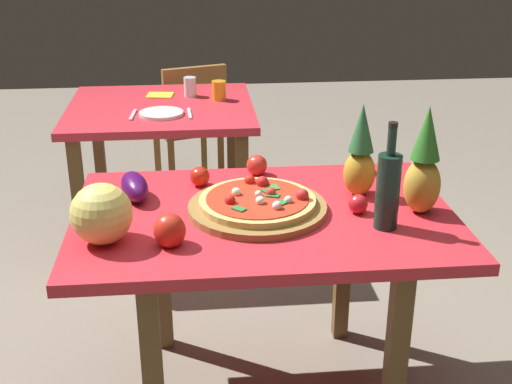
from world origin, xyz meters
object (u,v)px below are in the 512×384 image
Objects in this scene: eggplant at (134,187)px; tomato_beside_pepper at (358,204)px; tomato_by_bottle at (200,176)px; drinking_glass_juice at (219,90)px; drinking_glass_water at (190,87)px; pineapple_left at (360,155)px; knife_utensil at (190,113)px; wine_bottle at (388,189)px; pineapple_right at (424,166)px; background_table at (162,126)px; fork_utensil at (133,115)px; dinner_plate at (161,113)px; tomato_at_corner at (257,165)px; pizza at (258,200)px; melon at (101,214)px; pizza_board at (257,208)px; display_table at (264,237)px; dining_chair at (191,121)px; bell_pepper at (170,230)px; napkin_folded at (160,95)px.

eggplant is 3.04× the size of tomato_beside_pepper.
tomato_by_bottle is 0.72× the size of drinking_glass_juice.
drinking_glass_water reaches higher than tomato_beside_pepper.
pineapple_left reaches higher than knife_utensil.
pineapple_right is at bearing 35.23° from wine_bottle.
fork_utensil is at bearing -125.55° from background_table.
tomato_beside_pepper is at bearing -60.74° from dinner_plate.
background_table is at bearing 116.55° from wine_bottle.
knife_utensil is (-0.25, 0.86, -0.04)m from tomato_at_corner.
tomato_by_bottle is (0.19, -1.13, 0.15)m from background_table.
wine_bottle is at bearing -70.29° from drinking_glass_water.
pineapple_left is at bearing 94.79° from wine_bottle.
melon reaches higher than pizza.
drinking_glass_water is (-0.22, 1.55, 0.04)m from pizza_board.
pineapple_left is 3.19× the size of drinking_glass_water.
melon reaches higher than fork_utensil.
eggplant is (-0.96, 0.21, -0.12)m from pineapple_right.
wine_bottle is at bearing -34.96° from tomato_by_bottle.
background_table is at bearing -132.26° from drinking_glass_water.
melon is at bearing -98.97° from drinking_glass_water.
pineapple_left is 0.80m from eggplant.
display_table is 3.47× the size of pineapple_right.
drinking_glass_water is at bearing 98.68° from display_table.
tomato_at_corner reaches higher than display_table.
display_table is 1.33× the size of background_table.
dining_chair is at bearing 80.70° from dinner_plate.
drinking_glass_water reaches higher than background_table.
pineapple_right is (0.52, -0.05, 0.26)m from display_table.
eggplant is at bearing -92.11° from background_table.
melon is at bearing 64.90° from dining_chair.
drinking_glass_water is at bearing 81.80° from eggplant.
bell_pepper is 1.42m from knife_utensil.
eggplant reaches higher than tomato_by_bottle.
drinking_glass_juice is (-0.40, 1.51, 0.02)m from tomato_beside_pepper.
dining_chair is 1.94m from eggplant.
dining_chair is 4.49× the size of melon.
tomato_by_bottle is at bearing 145.04° from wine_bottle.
knife_utensil is (-0.23, 1.20, -0.04)m from pizza.
melon reaches higher than drinking_glass_water.
pizza_board is 5.88× the size of tomato_at_corner.
melon is (-0.86, -0.29, -0.05)m from pineapple_left.
pizza_board is at bearing 174.22° from pineapple_right.
wine_bottle reaches higher than eggplant.
tomato_beside_pepper is at bearing 118.48° from wine_bottle.
pineapple_left is 0.42m from tomato_at_corner.
drinking_glass_water is (-0.59, 1.44, -0.10)m from pineapple_left.
wine_bottle is 3.35× the size of drinking_glass_water.
dining_chair reaches higher than napkin_folded.
tomato_by_bottle is 0.70× the size of drinking_glass_water.
pizza is 4.93× the size of tomato_at_corner.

